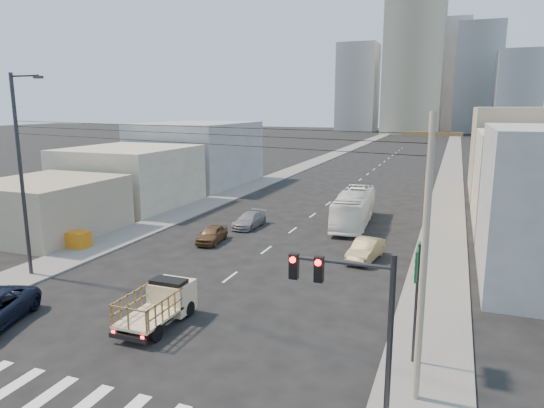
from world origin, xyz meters
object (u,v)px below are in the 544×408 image
Objects in this scene: sedan_tan at (366,250)px; sedan_brown at (212,234)px; city_bus at (354,208)px; sedan_grey at (249,220)px; crate_stack at (76,239)px; utility_pole at (424,259)px; flatbed_pickup at (159,302)px; green_sign at (417,275)px; traffic_signal at (356,313)px; streetlamp_left at (22,171)px.

sedan_brown is at bearing -172.22° from sedan_tan.
city_bus reaches higher than sedan_grey.
crate_stack is at bearing -158.23° from sedan_tan.
sedan_brown is 22.72m from utility_pole.
sedan_grey is at bearing 100.46° from flatbed_pickup.
green_sign is at bearing -48.05° from sedan_grey.
traffic_signal is at bearing -24.46° from flatbed_pickup.
traffic_signal is at bearing -57.15° from sedan_grey.
streetlamp_left is (-18.45, -10.29, 5.73)m from sedan_tan.
sedan_tan is 20.61m from crate_stack.
green_sign reaches higher than city_bus.
city_bus is 25.77m from streetlamp_left.
sedan_grey is at bearing 64.22° from streetlamp_left.
sedan_brown is 0.75× the size of green_sign.
streetlamp_left reaches higher than sedan_tan.
sedan_grey is at bearing 126.43° from utility_pole.
streetlamp_left reaches higher than traffic_signal.
flatbed_pickup is at bearing -178.02° from green_sign.
traffic_signal is at bearing -57.56° from sedan_brown.
traffic_signal reaches higher than city_bus.
city_bus is 12.97m from sedan_brown.
streetlamp_left is at bearing 173.68° from green_sign.
sedan_brown is 11.62m from sedan_tan.
sedan_grey is (-8.12, -4.08, -0.87)m from city_bus.
crate_stack is (-8.43, -4.90, 0.06)m from sedan_brown.
green_sign is at bearing -45.60° from sedan_brown.
utility_pole is at bearing -12.32° from streetlamp_left.
crate_stack is (-12.64, 8.41, -0.40)m from flatbed_pickup.
green_sign is at bearing -18.34° from crate_stack.
streetlamp_left is at bearing -131.86° from city_bus.
flatbed_pickup is 0.37× the size of streetlamp_left.
sedan_tan is at bearing 60.66° from flatbed_pickup.
sedan_grey is 23.79m from green_sign.
sedan_grey is 2.36× the size of crate_stack.
streetlamp_left is at bearing 165.28° from flatbed_pickup.
traffic_signal reaches higher than sedan_grey.
crate_stack is at bearing 146.36° from flatbed_pickup.
utility_pole is at bearing 55.39° from traffic_signal.
utility_pole is (1.73, 2.51, 1.11)m from traffic_signal.
sedan_tan is 0.43× the size of utility_pole.
green_sign is at bearing 97.67° from utility_pole.
flatbed_pickup is at bearing -33.64° from crate_stack.
sedan_brown is 0.31× the size of streetlamp_left.
city_bus is at bearing 51.56° from streetlamp_left.
green_sign is at bearing -63.79° from sedan_tan.
crate_stack is (-1.61, 5.51, -5.75)m from streetlamp_left.
utility_pole is at bearing -10.05° from flatbed_pickup.
sedan_brown is at bearing -136.85° from city_bus.
flatbed_pickup is 1.03× the size of sedan_tan.
utility_pole is 5.56× the size of crate_stack.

